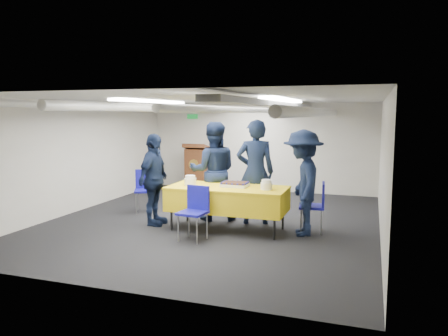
{
  "coord_description": "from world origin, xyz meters",
  "views": [
    {
      "loc": [
        2.81,
        -7.67,
        2.04
      ],
      "look_at": [
        0.27,
        -0.2,
        1.05
      ],
      "focal_mm": 35.0,
      "sensor_mm": 36.0,
      "label": 1
    }
  ],
  "objects_px": {
    "chair_right": "(317,202)",
    "chair_near": "(195,207)",
    "sailor_b": "(213,171)",
    "sailor_a": "(255,172)",
    "sailor_d": "(303,183)",
    "sheet_cake": "(235,184)",
    "serving_table": "(227,199)",
    "sailor_c": "(154,180)",
    "podium": "(197,167)",
    "chair_left": "(145,186)"
  },
  "relations": [
    {
      "from": "chair_right",
      "to": "sailor_b",
      "type": "xyz_separation_m",
      "value": [
        -2.0,
        0.29,
        0.41
      ]
    },
    {
      "from": "chair_right",
      "to": "sailor_d",
      "type": "bearing_deg",
      "value": -134.99
    },
    {
      "from": "podium",
      "to": "chair_right",
      "type": "xyz_separation_m",
      "value": [
        3.55,
        -3.25,
        -0.08
      ]
    },
    {
      "from": "chair_left",
      "to": "sailor_d",
      "type": "height_order",
      "value": "sailor_d"
    },
    {
      "from": "chair_right",
      "to": "chair_near",
      "type": "bearing_deg",
      "value": -150.25
    },
    {
      "from": "sailor_a",
      "to": "sailor_c",
      "type": "bearing_deg",
      "value": 4.84
    },
    {
      "from": "serving_table",
      "to": "sailor_c",
      "type": "bearing_deg",
      "value": -176.66
    },
    {
      "from": "sailor_a",
      "to": "sailor_d",
      "type": "height_order",
      "value": "sailor_a"
    },
    {
      "from": "chair_left",
      "to": "podium",
      "type": "bearing_deg",
      "value": 88.95
    },
    {
      "from": "chair_near",
      "to": "sailor_d",
      "type": "height_order",
      "value": "sailor_d"
    },
    {
      "from": "chair_near",
      "to": "chair_left",
      "type": "xyz_separation_m",
      "value": [
        -1.78,
        1.56,
        0.0
      ]
    },
    {
      "from": "chair_right",
      "to": "chair_left",
      "type": "height_order",
      "value": "same"
    },
    {
      "from": "serving_table",
      "to": "chair_near",
      "type": "relative_size",
      "value": 2.38
    },
    {
      "from": "sailor_b",
      "to": "serving_table",
      "type": "bearing_deg",
      "value": 108.34
    },
    {
      "from": "podium",
      "to": "chair_left",
      "type": "bearing_deg",
      "value": -91.05
    },
    {
      "from": "sailor_b",
      "to": "chair_near",
      "type": "bearing_deg",
      "value": 77.88
    },
    {
      "from": "serving_table",
      "to": "sailor_a",
      "type": "xyz_separation_m",
      "value": [
        0.33,
        0.62,
        0.41
      ]
    },
    {
      "from": "chair_left",
      "to": "sailor_c",
      "type": "relative_size",
      "value": 0.52
    },
    {
      "from": "sailor_a",
      "to": "sailor_b",
      "type": "height_order",
      "value": "sailor_a"
    },
    {
      "from": "podium",
      "to": "sailor_d",
      "type": "xyz_separation_m",
      "value": [
        3.34,
        -3.47,
        0.27
      ]
    },
    {
      "from": "chair_near",
      "to": "sailor_d",
      "type": "bearing_deg",
      "value": 27.21
    },
    {
      "from": "podium",
      "to": "chair_near",
      "type": "distance_m",
      "value": 4.63
    },
    {
      "from": "chair_near",
      "to": "sailor_b",
      "type": "xyz_separation_m",
      "value": [
        -0.18,
        1.33,
        0.41
      ]
    },
    {
      "from": "chair_near",
      "to": "sailor_d",
      "type": "relative_size",
      "value": 0.49
    },
    {
      "from": "chair_near",
      "to": "sailor_b",
      "type": "distance_m",
      "value": 1.41
    },
    {
      "from": "serving_table",
      "to": "sheet_cake",
      "type": "height_order",
      "value": "sheet_cake"
    },
    {
      "from": "sailor_b",
      "to": "sailor_d",
      "type": "xyz_separation_m",
      "value": [
        1.78,
        -0.51,
        -0.05
      ]
    },
    {
      "from": "sailor_b",
      "to": "chair_right",
      "type": "bearing_deg",
      "value": 152.03
    },
    {
      "from": "sailor_b",
      "to": "sailor_c",
      "type": "relative_size",
      "value": 1.12
    },
    {
      "from": "sailor_c",
      "to": "chair_near",
      "type": "bearing_deg",
      "value": -121.49
    },
    {
      "from": "chair_left",
      "to": "sailor_b",
      "type": "relative_size",
      "value": 0.46
    },
    {
      "from": "sheet_cake",
      "to": "chair_left",
      "type": "xyz_separation_m",
      "value": [
        -2.22,
        0.79,
        -0.28
      ]
    },
    {
      "from": "sailor_a",
      "to": "chair_near",
      "type": "bearing_deg",
      "value": 46.17
    },
    {
      "from": "sailor_a",
      "to": "sailor_c",
      "type": "height_order",
      "value": "sailor_a"
    },
    {
      "from": "serving_table",
      "to": "chair_left",
      "type": "xyz_separation_m",
      "value": [
        -2.1,
        0.86,
        -0.03
      ]
    },
    {
      "from": "chair_left",
      "to": "sailor_a",
      "type": "bearing_deg",
      "value": -5.62
    },
    {
      "from": "sailor_a",
      "to": "sailor_c",
      "type": "xyz_separation_m",
      "value": [
        -1.73,
        -0.7,
        -0.13
      ]
    },
    {
      "from": "sheet_cake",
      "to": "chair_near",
      "type": "xyz_separation_m",
      "value": [
        -0.44,
        -0.76,
        -0.28
      ]
    },
    {
      "from": "podium",
      "to": "sailor_a",
      "type": "distance_m",
      "value": 3.83
    },
    {
      "from": "sheet_cake",
      "to": "chair_left",
      "type": "height_order",
      "value": "chair_left"
    },
    {
      "from": "sailor_c",
      "to": "serving_table",
      "type": "bearing_deg",
      "value": -88.35
    },
    {
      "from": "chair_near",
      "to": "sailor_d",
      "type": "distance_m",
      "value": 1.84
    },
    {
      "from": "chair_right",
      "to": "sailor_d",
      "type": "height_order",
      "value": "sailor_d"
    },
    {
      "from": "serving_table",
      "to": "chair_left",
      "type": "relative_size",
      "value": 2.38
    },
    {
      "from": "sailor_b",
      "to": "sailor_d",
      "type": "bearing_deg",
      "value": 144.47
    },
    {
      "from": "serving_table",
      "to": "chair_near",
      "type": "distance_m",
      "value": 0.77
    },
    {
      "from": "sheet_cake",
      "to": "chair_right",
      "type": "relative_size",
      "value": 0.53
    },
    {
      "from": "sheet_cake",
      "to": "sailor_d",
      "type": "bearing_deg",
      "value": 3.03
    },
    {
      "from": "podium",
      "to": "sailor_c",
      "type": "xyz_separation_m",
      "value": [
        0.66,
        -3.68,
        0.23
      ]
    },
    {
      "from": "podium",
      "to": "sailor_d",
      "type": "height_order",
      "value": "sailor_d"
    }
  ]
}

